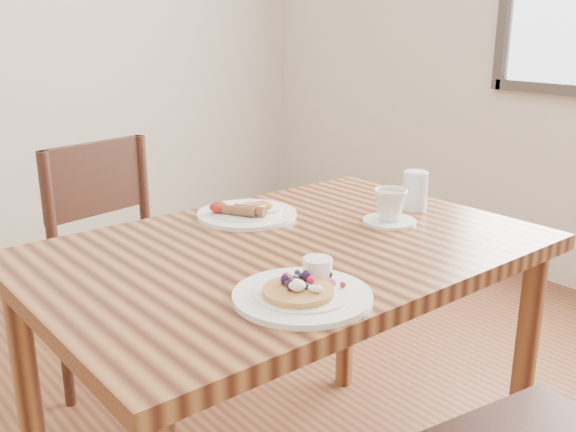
{
  "coord_description": "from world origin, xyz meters",
  "views": [
    {
      "loc": [
        -0.91,
        -1.11,
        1.26
      ],
      "look_at": [
        0.0,
        0.0,
        0.82
      ],
      "focal_mm": 40.0,
      "sensor_mm": 36.0,
      "label": 1
    }
  ],
  "objects_px": {
    "pancake_plate": "(303,291)",
    "teacup_saucer": "(390,207)",
    "chair_far": "(126,264)",
    "water_glass": "(415,191)",
    "dining_table": "(288,282)",
    "breakfast_plate": "(246,213)"
  },
  "relations": [
    {
      "from": "pancake_plate",
      "to": "teacup_saucer",
      "type": "distance_m",
      "value": 0.53
    },
    {
      "from": "chair_far",
      "to": "pancake_plate",
      "type": "bearing_deg",
      "value": 74.64
    },
    {
      "from": "pancake_plate",
      "to": "water_glass",
      "type": "height_order",
      "value": "water_glass"
    },
    {
      "from": "dining_table",
      "to": "breakfast_plate",
      "type": "xyz_separation_m",
      "value": [
        0.05,
        0.24,
        0.11
      ]
    },
    {
      "from": "teacup_saucer",
      "to": "pancake_plate",
      "type": "bearing_deg",
      "value": -155.9
    },
    {
      "from": "dining_table",
      "to": "pancake_plate",
      "type": "height_order",
      "value": "pancake_plate"
    },
    {
      "from": "dining_table",
      "to": "pancake_plate",
      "type": "bearing_deg",
      "value": -123.94
    },
    {
      "from": "chair_far",
      "to": "pancake_plate",
      "type": "distance_m",
      "value": 1.04
    },
    {
      "from": "chair_far",
      "to": "water_glass",
      "type": "distance_m",
      "value": 0.97
    },
    {
      "from": "pancake_plate",
      "to": "water_glass",
      "type": "relative_size",
      "value": 2.51
    },
    {
      "from": "dining_table",
      "to": "pancake_plate",
      "type": "xyz_separation_m",
      "value": [
        -0.17,
        -0.26,
        0.11
      ]
    },
    {
      "from": "pancake_plate",
      "to": "water_glass",
      "type": "xyz_separation_m",
      "value": [
        0.63,
        0.26,
        0.04
      ]
    },
    {
      "from": "pancake_plate",
      "to": "teacup_saucer",
      "type": "height_order",
      "value": "teacup_saucer"
    },
    {
      "from": "dining_table",
      "to": "teacup_saucer",
      "type": "bearing_deg",
      "value": -7.1
    },
    {
      "from": "chair_far",
      "to": "dining_table",
      "type": "bearing_deg",
      "value": 86.05
    },
    {
      "from": "dining_table",
      "to": "breakfast_plate",
      "type": "height_order",
      "value": "breakfast_plate"
    },
    {
      "from": "chair_far",
      "to": "breakfast_plate",
      "type": "distance_m",
      "value": 0.58
    },
    {
      "from": "dining_table",
      "to": "water_glass",
      "type": "relative_size",
      "value": 11.15
    },
    {
      "from": "breakfast_plate",
      "to": "teacup_saucer",
      "type": "bearing_deg",
      "value": -46.8
    },
    {
      "from": "chair_far",
      "to": "teacup_saucer",
      "type": "bearing_deg",
      "value": 106.66
    },
    {
      "from": "teacup_saucer",
      "to": "chair_far",
      "type": "bearing_deg",
      "value": 116.61
    },
    {
      "from": "pancake_plate",
      "to": "breakfast_plate",
      "type": "relative_size",
      "value": 1.0
    }
  ]
}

